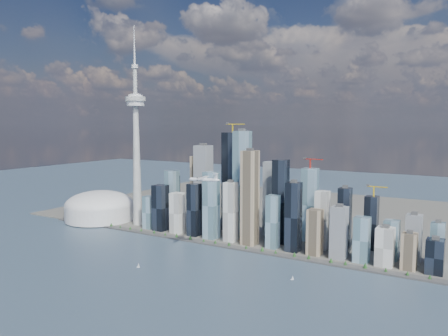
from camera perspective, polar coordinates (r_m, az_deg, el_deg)
The scene contains 10 objects.
ground at distance 857.28m, azimuth -9.97°, elevation -13.90°, with size 4000.00×4000.00×0.00m, color #2F4552.
seawall at distance 1049.34m, azimuth -0.93°, elevation -9.98°, with size 1100.00×22.00×4.00m, color #383838.
land at distance 1441.38m, azimuth 8.53°, elevation -5.68°, with size 1400.00×900.00×3.00m, color #4C4C47.
shoreline_trees at distance 1047.50m, azimuth -0.93°, elevation -9.62°, with size 960.53×7.20×8.80m.
skyscraper_cluster at distance 1075.04m, azimuth 4.22°, elevation -4.80°, with size 736.00×142.00×287.16m.
needle_tower at distance 1239.15m, azimuth -11.39°, elevation 3.32°, with size 56.00×56.00×550.50m.
dome_stadium at distance 1352.18m, azimuth -15.93°, elevation -4.97°, with size 200.00×200.00×86.00m.
airplane at distance 927.91m, azimuth -2.63°, elevation -1.47°, with size 71.30×63.49×17.53m.
sailboat_west at distance 913.68m, azimuth -11.12°, elevation -12.45°, with size 7.32×2.62×10.11m.
sailboat_east at distance 841.99m, azimuth 8.93°, elevation -14.06°, with size 6.31×2.64×8.72m.
Camera 1 is at (528.77, -609.66, 289.23)m, focal length 35.00 mm.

